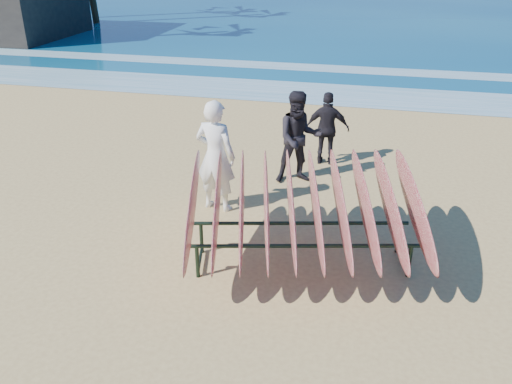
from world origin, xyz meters
TOP-DOWN VIEW (x-y plane):
  - ground at (0.00, 0.00)m, footprint 120.00×120.00m
  - foam_near at (0.00, 10.00)m, footprint 160.00×160.00m
  - foam_far at (0.00, 13.50)m, footprint 160.00×160.00m
  - surfboard_rack at (0.75, 0.51)m, footprint 3.70×3.31m
  - person_white at (-0.98, 1.96)m, footprint 0.78×0.58m
  - person_dark_a at (0.21, 3.44)m, footprint 1.05×0.94m
  - person_dark_b at (0.63, 4.49)m, footprint 0.91×0.41m

SIDE VIEW (x-z plane):
  - ground at x=0.00m, z-range 0.00..0.00m
  - foam_far at x=0.00m, z-range 0.01..0.01m
  - foam_near at x=0.00m, z-range 0.01..0.01m
  - person_dark_b at x=0.63m, z-range 0.00..1.52m
  - person_dark_a at x=0.21m, z-range 0.00..1.79m
  - surfboard_rack at x=0.75m, z-range 0.16..1.71m
  - person_white at x=-0.98m, z-range 0.00..1.96m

